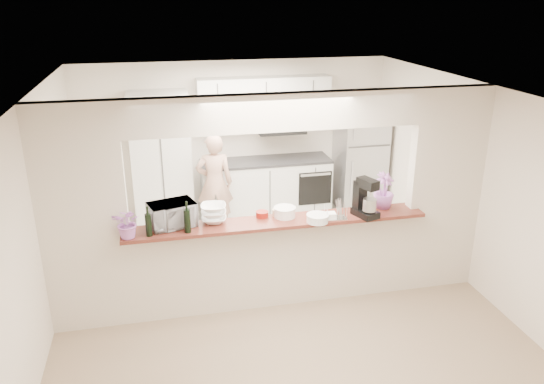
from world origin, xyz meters
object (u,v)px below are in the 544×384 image
object	(u,v)px
stand_mixer	(365,199)
person	(215,184)
refrigerator	(360,160)
toaster_oven	(172,215)

from	to	relation	value
stand_mixer	person	distance (m)	2.82
stand_mixer	person	bearing A→B (deg)	121.19
refrigerator	stand_mixer	distance (m)	3.01
stand_mixer	person	xyz separation A→B (m)	(-1.44, 2.37, -0.53)
refrigerator	toaster_oven	distance (m)	4.14
refrigerator	toaster_oven	xyz separation A→B (m)	(-3.20, -2.60, 0.37)
refrigerator	stand_mixer	bearing A→B (deg)	-110.80
refrigerator	toaster_oven	world-z (taller)	refrigerator
toaster_oven	stand_mixer	size ratio (longest dim) A/B	1.08
toaster_oven	person	world-z (taller)	person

